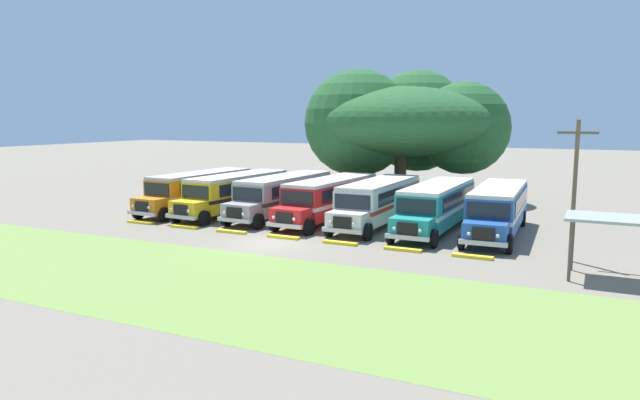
% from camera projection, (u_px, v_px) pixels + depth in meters
% --- Properties ---
extents(ground_plane, '(220.00, 220.00, 0.00)m').
position_uv_depth(ground_plane, '(269.00, 244.00, 31.58)').
color(ground_plane, slate).
extents(foreground_grass_strip, '(80.00, 10.36, 0.01)m').
position_uv_depth(foreground_grass_strip, '(178.00, 278.00, 24.82)').
color(foreground_grass_strip, olive).
rests_on(foreground_grass_strip, ground_plane).
extents(parked_bus_slot_0, '(3.11, 10.90, 2.82)m').
position_uv_depth(parked_bus_slot_0, '(199.00, 189.00, 42.75)').
color(parked_bus_slot_0, orange).
rests_on(parked_bus_slot_0, ground_plane).
extents(parked_bus_slot_1, '(3.22, 10.92, 2.82)m').
position_uv_depth(parked_bus_slot_1, '(236.00, 192.00, 41.34)').
color(parked_bus_slot_1, yellow).
rests_on(parked_bus_slot_1, ground_plane).
extents(parked_bus_slot_2, '(2.99, 10.88, 2.82)m').
position_uv_depth(parked_bus_slot_2, '(283.00, 194.00, 40.24)').
color(parked_bus_slot_2, '#9E9993').
rests_on(parked_bus_slot_2, ground_plane).
extents(parked_bus_slot_3, '(3.13, 10.90, 2.82)m').
position_uv_depth(parked_bus_slot_3, '(330.00, 197.00, 38.47)').
color(parked_bus_slot_3, red).
rests_on(parked_bus_slot_3, ground_plane).
extents(parked_bus_slot_4, '(2.70, 10.84, 2.82)m').
position_uv_depth(parked_bus_slot_4, '(378.00, 200.00, 37.07)').
color(parked_bus_slot_4, silver).
rests_on(parked_bus_slot_4, ground_plane).
extents(parked_bus_slot_5, '(2.75, 10.85, 2.82)m').
position_uv_depth(parked_bus_slot_5, '(437.00, 205.00, 35.23)').
color(parked_bus_slot_5, teal).
rests_on(parked_bus_slot_5, ground_plane).
extents(parked_bus_slot_6, '(3.04, 10.89, 2.82)m').
position_uv_depth(parked_bus_slot_6, '(498.00, 208.00, 33.97)').
color(parked_bus_slot_6, '#23519E').
rests_on(parked_bus_slot_6, ground_plane).
extents(curb_wheelstop_0, '(2.00, 0.36, 0.15)m').
position_uv_depth(curb_wheelstop_0, '(141.00, 222.00, 37.65)').
color(curb_wheelstop_0, yellow).
rests_on(curb_wheelstop_0, ground_plane).
extents(curb_wheelstop_1, '(2.00, 0.36, 0.15)m').
position_uv_depth(curb_wheelstop_1, '(184.00, 227.00, 36.10)').
color(curb_wheelstop_1, yellow).
rests_on(curb_wheelstop_1, ground_plane).
extents(curb_wheelstop_2, '(2.00, 0.36, 0.15)m').
position_uv_depth(curb_wheelstop_2, '(232.00, 232.00, 34.56)').
color(curb_wheelstop_2, yellow).
rests_on(curb_wheelstop_2, ground_plane).
extents(curb_wheelstop_3, '(2.00, 0.36, 0.15)m').
position_uv_depth(curb_wheelstop_3, '(283.00, 237.00, 33.02)').
color(curb_wheelstop_3, yellow).
rests_on(curb_wheelstop_3, ground_plane).
extents(curb_wheelstop_4, '(2.00, 0.36, 0.15)m').
position_uv_depth(curb_wheelstop_4, '(340.00, 243.00, 31.47)').
color(curb_wheelstop_4, yellow).
rests_on(curb_wheelstop_4, ground_plane).
extents(curb_wheelstop_5, '(2.00, 0.36, 0.15)m').
position_uv_depth(curb_wheelstop_5, '(403.00, 249.00, 29.93)').
color(curb_wheelstop_5, yellow).
rests_on(curb_wheelstop_5, ground_plane).
extents(curb_wheelstop_6, '(2.00, 0.36, 0.15)m').
position_uv_depth(curb_wheelstop_6, '(473.00, 257.00, 28.39)').
color(curb_wheelstop_6, yellow).
rests_on(curb_wheelstop_6, ground_plane).
extents(broad_shade_tree, '(16.29, 15.69, 11.03)m').
position_uv_depth(broad_shade_tree, '(404.00, 123.00, 48.39)').
color(broad_shade_tree, brown).
rests_on(broad_shade_tree, ground_plane).
extents(utility_pole, '(1.80, 0.20, 6.76)m').
position_uv_depth(utility_pole, '(575.00, 187.00, 27.29)').
color(utility_pole, brown).
rests_on(utility_pole, ground_plane).
extents(waiting_shelter, '(3.60, 2.60, 2.72)m').
position_uv_depth(waiting_shelter, '(612.00, 223.00, 24.27)').
color(waiting_shelter, brown).
rests_on(waiting_shelter, ground_plane).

